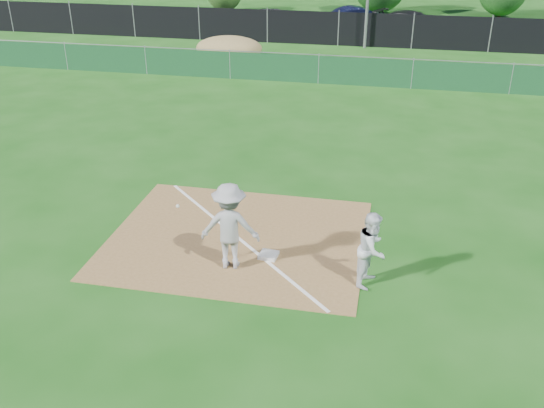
# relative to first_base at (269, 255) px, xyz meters

# --- Properties ---
(ground) EXTENTS (90.00, 90.00, 0.00)m
(ground) POSITION_rel_first_base_xyz_m (-0.89, 9.70, -0.06)
(ground) COLOR #144A10
(ground) RESTS_ON ground
(infield_dirt) EXTENTS (6.00, 5.00, 0.02)m
(infield_dirt) POSITION_rel_first_base_xyz_m (-0.89, 0.70, -0.05)
(infield_dirt) COLOR brown
(infield_dirt) RESTS_ON ground
(foul_line) EXTENTS (5.01, 5.01, 0.01)m
(foul_line) POSITION_rel_first_base_xyz_m (-0.89, 0.70, -0.04)
(foul_line) COLOR white
(foul_line) RESTS_ON infield_dirt
(green_fence) EXTENTS (44.00, 0.05, 1.20)m
(green_fence) POSITION_rel_first_base_xyz_m (-0.89, 14.70, 0.54)
(green_fence) COLOR #113E1F
(green_fence) RESTS_ON ground
(dirt_mound) EXTENTS (3.38, 2.60, 1.17)m
(dirt_mound) POSITION_rel_first_base_xyz_m (-5.89, 18.20, 0.52)
(dirt_mound) COLOR olive
(dirt_mound) RESTS_ON ground
(black_fence) EXTENTS (46.00, 0.04, 1.80)m
(black_fence) POSITION_rel_first_base_xyz_m (-0.89, 22.70, 0.84)
(black_fence) COLOR black
(black_fence) RESTS_ON ground
(parking_lot) EXTENTS (46.00, 9.00, 0.01)m
(parking_lot) POSITION_rel_first_base_xyz_m (-0.89, 27.70, -0.06)
(parking_lot) COLOR black
(parking_lot) RESTS_ON ground
(first_base) EXTENTS (0.43, 0.43, 0.08)m
(first_base) POSITION_rel_first_base_xyz_m (0.00, 0.00, 0.00)
(first_base) COLOR silver
(first_base) RESTS_ON infield_dirt
(play_at_first) EXTENTS (1.84, 0.87, 1.96)m
(play_at_first) POSITION_rel_first_base_xyz_m (-0.73, -0.52, 0.94)
(play_at_first) COLOR #A8A8AA
(play_at_first) RESTS_ON infield_dirt
(runner) EXTENTS (0.80, 0.93, 1.63)m
(runner) POSITION_rel_first_base_xyz_m (2.29, -0.54, 0.75)
(runner) COLOR silver
(runner) RESTS_ON ground
(car_left) EXTENTS (4.28, 2.84, 1.36)m
(car_left) POSITION_rel_first_base_xyz_m (-5.19, 26.33, 0.63)
(car_left) COLOR #93959A
(car_left) RESTS_ON parking_lot
(car_mid) EXTENTS (4.47, 3.07, 1.40)m
(car_mid) POSITION_rel_first_base_xyz_m (-0.06, 27.43, 0.65)
(car_mid) COLOR black
(car_mid) RESTS_ON parking_lot
(car_right) EXTENTS (5.10, 3.64, 1.37)m
(car_right) POSITION_rel_first_base_xyz_m (3.17, 26.26, 0.63)
(car_right) COLOR black
(car_right) RESTS_ON parking_lot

